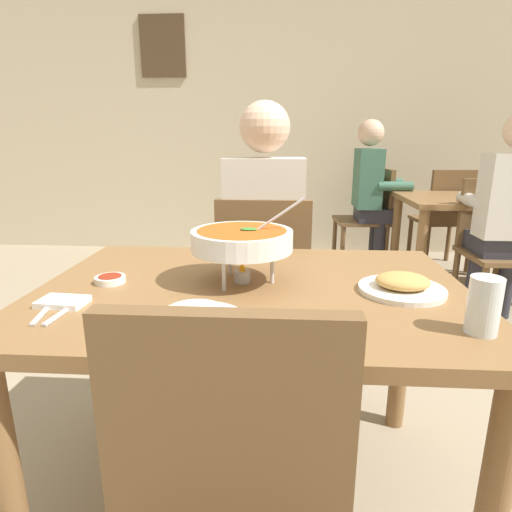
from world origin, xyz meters
TOP-DOWN VIEW (x-y plane):
  - ground_plane at (0.00, 0.00)m, footprint 16.00×16.00m
  - cafe_rear_partition at (0.00, 3.31)m, footprint 10.00×0.10m
  - picture_frame_hung at (-1.11, 3.25)m, footprint 0.44×0.03m
  - dining_table_main at (0.00, 0.00)m, footprint 1.25×0.89m
  - chair_diner_main at (-0.00, 0.73)m, footprint 0.44×0.44m
  - diner_main at (0.00, 0.76)m, footprint 0.40×0.45m
  - curry_bowl at (-0.03, 0.03)m, footprint 0.33×0.30m
  - rice_plate at (-0.11, -0.28)m, footprint 0.24×0.24m
  - appetizer_plate at (0.42, -0.03)m, footprint 0.24×0.24m
  - sauce_dish at (-0.43, -0.00)m, footprint 0.09×0.09m
  - napkin_folded at (-0.48, -0.18)m, footprint 0.13×0.09m
  - fork_utensil at (-0.50, -0.23)m, footprint 0.04×0.17m
  - spoon_utensil at (-0.45, -0.23)m, footprint 0.02×0.17m
  - drink_glass at (0.53, -0.28)m, footprint 0.07×0.07m
  - dining_table_far at (1.48, 2.07)m, footprint 1.00×0.80m
  - chair_bg_middle at (1.47, 1.60)m, footprint 0.46×0.46m
  - chair_bg_right at (0.88, 2.67)m, footprint 0.47×0.47m
  - chair_bg_corner at (1.52, 2.63)m, footprint 0.48×0.48m
  - patron_bg_middle at (1.45, 1.48)m, footprint 0.40×0.45m
  - patron_bg_right at (0.85, 2.59)m, footprint 0.45×0.40m

SIDE VIEW (x-z plane):
  - ground_plane at x=0.00m, z-range 0.00..0.00m
  - chair_diner_main at x=0.00m, z-range 0.06..0.96m
  - chair_bg_middle at x=1.47m, z-range 0.06..0.96m
  - chair_bg_right at x=0.88m, z-range 0.06..0.96m
  - chair_bg_corner at x=1.52m, z-range 0.06..0.96m
  - dining_table_far at x=1.48m, z-range 0.24..0.97m
  - dining_table_main at x=0.00m, z-range 0.26..0.99m
  - fork_utensil at x=-0.50m, z-range 0.73..0.74m
  - spoon_utensil at x=-0.45m, z-range 0.73..0.74m
  - napkin_folded at x=-0.48m, z-range 0.73..0.75m
  - sauce_dish at x=-0.43m, z-range 0.73..0.75m
  - diner_main at x=0.00m, z-range 0.09..1.40m
  - patron_bg_middle at x=1.45m, z-range 0.09..1.40m
  - patron_bg_right at x=0.85m, z-range 0.09..1.40m
  - rice_plate at x=-0.11m, z-range 0.72..0.78m
  - appetizer_plate at x=0.42m, z-range 0.72..0.78m
  - drink_glass at x=0.53m, z-range 0.73..0.86m
  - curry_bowl at x=-0.03m, z-range 0.73..0.99m
  - cafe_rear_partition at x=0.00m, z-range 0.00..3.00m
  - picture_frame_hung at x=-1.11m, z-range 1.73..2.29m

